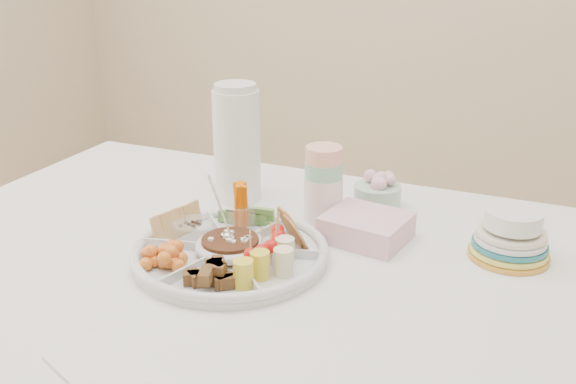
% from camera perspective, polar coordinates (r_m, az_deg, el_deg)
% --- Properties ---
extents(party_tray, '(0.46, 0.46, 0.04)m').
position_cam_1_polar(party_tray, '(1.27, -5.14, -5.10)').
color(party_tray, white).
rests_on(party_tray, dining_table).
extents(bean_dip, '(0.14, 0.14, 0.04)m').
position_cam_1_polar(bean_dip, '(1.26, -5.15, -4.79)').
color(bean_dip, '#46281B').
rests_on(bean_dip, party_tray).
extents(tortillas, '(0.12, 0.12, 0.06)m').
position_cam_1_polar(tortillas, '(1.29, 0.38, -3.35)').
color(tortillas, '#AC7530').
rests_on(tortillas, party_tray).
extents(carrot_cucumber, '(0.14, 0.14, 0.10)m').
position_cam_1_polar(carrot_cucumber, '(1.36, -3.87, -1.12)').
color(carrot_cucumber, '#DE6000').
rests_on(carrot_cucumber, party_tray).
extents(pita_raisins, '(0.14, 0.14, 0.06)m').
position_cam_1_polar(pita_raisins, '(1.34, -9.15, -2.65)').
color(pita_raisins, tan).
rests_on(pita_raisins, party_tray).
extents(cherries, '(0.14, 0.14, 0.05)m').
position_cam_1_polar(cherries, '(1.24, -10.98, -5.43)').
color(cherries, orange).
rests_on(cherries, party_tray).
extents(granola_chunks, '(0.11, 0.11, 0.04)m').
position_cam_1_polar(granola_chunks, '(1.15, -6.74, -7.36)').
color(granola_chunks, '#513719').
rests_on(granola_chunks, party_tray).
extents(banana_tomato, '(0.14, 0.14, 0.10)m').
position_cam_1_polar(banana_tomato, '(1.17, -0.61, -5.34)').
color(banana_tomato, '#FFEF63').
rests_on(banana_tomato, party_tray).
extents(cup_stack, '(0.10, 0.10, 0.24)m').
position_cam_1_polar(cup_stack, '(1.40, 3.19, 1.87)').
color(cup_stack, silver).
rests_on(cup_stack, dining_table).
extents(thermos, '(0.12, 0.12, 0.29)m').
position_cam_1_polar(thermos, '(1.52, -4.57, 4.49)').
color(thermos, white).
rests_on(thermos, dining_table).
extents(flower_bowl, '(0.12, 0.12, 0.08)m').
position_cam_1_polar(flower_bowl, '(1.51, 7.97, 0.10)').
color(flower_bowl, '#A2B2AB').
rests_on(flower_bowl, dining_table).
extents(napkin_stack, '(0.18, 0.17, 0.05)m').
position_cam_1_polar(napkin_stack, '(1.35, 6.97, -3.13)').
color(napkin_stack, '#ECB5C5').
rests_on(napkin_stack, dining_table).
extents(plate_stack, '(0.20, 0.20, 0.10)m').
position_cam_1_polar(plate_stack, '(1.33, 19.20, -3.58)').
color(plate_stack, yellow).
rests_on(plate_stack, dining_table).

